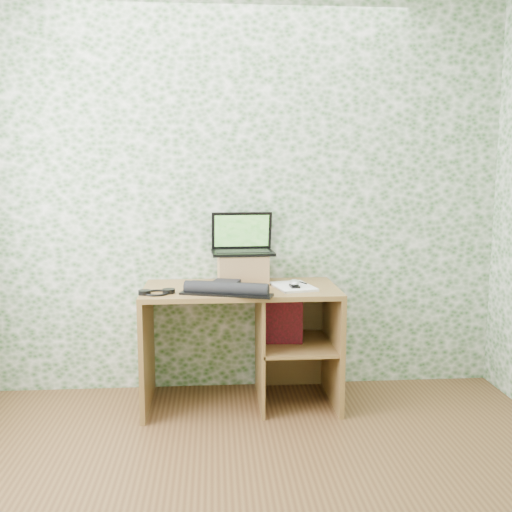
{
  "coord_description": "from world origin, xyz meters",
  "views": [
    {
      "loc": [
        -0.16,
        -2.02,
        1.46
      ],
      "look_at": [
        0.09,
        1.39,
        0.95
      ],
      "focal_mm": 40.0,
      "sensor_mm": 36.0,
      "label": 1
    }
  ],
  "objects": [
    {
      "name": "mouse",
      "position": [
        0.32,
        1.35,
        0.78
      ],
      "size": [
        0.07,
        0.1,
        0.03
      ],
      "primitive_type": "ellipsoid",
      "rotation": [
        0.0,
        0.0,
        0.05
      ],
      "color": "silver",
      "rests_on": "notepad"
    },
    {
      "name": "desk",
      "position": [
        0.08,
        1.47,
        0.48
      ],
      "size": [
        1.2,
        0.6,
        0.75
      ],
      "color": "brown",
      "rests_on": "floor"
    },
    {
      "name": "red_box",
      "position": [
        0.27,
        1.44,
        0.54
      ],
      "size": [
        0.25,
        0.09,
        0.29
      ],
      "primitive_type": "cube",
      "rotation": [
        0.0,
        0.0,
        -0.06
      ],
      "color": "maroon",
      "rests_on": "desk"
    },
    {
      "name": "riser",
      "position": [
        0.02,
        1.58,
        0.84
      ],
      "size": [
        0.32,
        0.27,
        0.19
      ],
      "primitive_type": "cube",
      "rotation": [
        0.0,
        0.0,
        0.05
      ],
      "color": "olive",
      "rests_on": "desk"
    },
    {
      "name": "pen",
      "position": [
        0.38,
        1.49,
        0.77
      ],
      "size": [
        0.07,
        0.13,
        0.01
      ],
      "primitive_type": "cylinder",
      "rotation": [
        1.57,
        0.0,
        0.46
      ],
      "color": "black",
      "rests_on": "notepad"
    },
    {
      "name": "keyboard",
      "position": [
        -0.09,
        1.29,
        0.78
      ],
      "size": [
        0.55,
        0.42,
        0.08
      ],
      "rotation": [
        0.0,
        0.0,
        -0.3
      ],
      "color": "black",
      "rests_on": "desk"
    },
    {
      "name": "headphones",
      "position": [
        -0.5,
        1.28,
        0.76
      ],
      "size": [
        0.21,
        0.18,
        0.03
      ],
      "rotation": [
        0.0,
        0.0,
        0.19
      ],
      "color": "black",
      "rests_on": "desk"
    },
    {
      "name": "laptop",
      "position": [
        0.02,
        1.63,
        1.0
      ],
      "size": [
        0.41,
        0.3,
        0.26
      ],
      "rotation": [
        0.0,
        0.0,
        0.05
      ],
      "color": "black",
      "rests_on": "riser"
    },
    {
      "name": "notepad",
      "position": [
        0.32,
        1.4,
        0.76
      ],
      "size": [
        0.28,
        0.35,
        0.01
      ],
      "primitive_type": "cube",
      "rotation": [
        0.0,
        0.0,
        0.23
      ],
      "color": "silver",
      "rests_on": "desk"
    },
    {
      "name": "wall_back",
      "position": [
        0.0,
        1.75,
        1.3
      ],
      "size": [
        3.5,
        0.0,
        3.5
      ],
      "primitive_type": "plane",
      "rotation": [
        1.57,
        0.0,
        0.0
      ],
      "color": "silver",
      "rests_on": "ground"
    }
  ]
}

